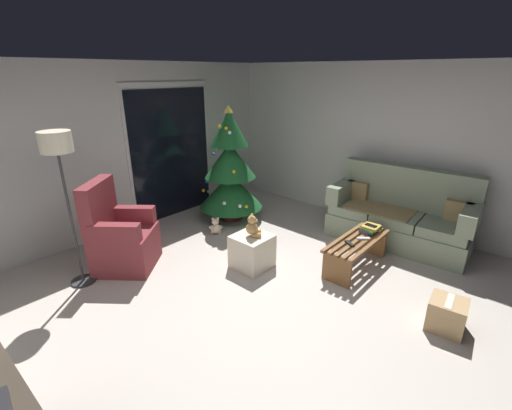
{
  "coord_description": "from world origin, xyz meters",
  "views": [
    {
      "loc": [
        -2.55,
        -1.9,
        2.35
      ],
      "look_at": [
        0.4,
        0.7,
        0.85
      ],
      "focal_mm": 24.64,
      "sensor_mm": 36.0,
      "label": 1
    }
  ],
  "objects_px": {
    "coffee_table": "(357,249)",
    "cardboard_box_taped_mid_floor": "(447,315)",
    "book_stack": "(370,229)",
    "christmas_tree": "(230,171)",
    "ottoman": "(252,251)",
    "floor_lamp": "(59,158)",
    "teddy_bear_honey": "(253,227)",
    "remote_white": "(363,238)",
    "teddy_bear_cream_by_tree": "(216,227)",
    "cell_phone": "(371,225)",
    "armchair": "(121,238)",
    "remote_black": "(350,244)",
    "couch": "(399,216)"
  },
  "relations": [
    {
      "from": "coffee_table",
      "to": "cardboard_box_taped_mid_floor",
      "type": "distance_m",
      "value": 1.29
    },
    {
      "from": "coffee_table",
      "to": "book_stack",
      "type": "height_order",
      "value": "book_stack"
    },
    {
      "from": "christmas_tree",
      "to": "ottoman",
      "type": "xyz_separation_m",
      "value": [
        -0.94,
        -1.33,
        -0.62
      ]
    },
    {
      "from": "floor_lamp",
      "to": "teddy_bear_honey",
      "type": "height_order",
      "value": "floor_lamp"
    },
    {
      "from": "coffee_table",
      "to": "teddy_bear_honey",
      "type": "height_order",
      "value": "teddy_bear_honey"
    },
    {
      "from": "ottoman",
      "to": "remote_white",
      "type": "bearing_deg",
      "value": -49.18
    },
    {
      "from": "teddy_bear_cream_by_tree",
      "to": "remote_white",
      "type": "bearing_deg",
      "value": -75.01
    },
    {
      "from": "ottoman",
      "to": "cell_phone",
      "type": "bearing_deg",
      "value": -41.45
    },
    {
      "from": "armchair",
      "to": "remote_black",
      "type": "bearing_deg",
      "value": -51.98
    },
    {
      "from": "floor_lamp",
      "to": "ottoman",
      "type": "height_order",
      "value": "floor_lamp"
    },
    {
      "from": "remote_black",
      "to": "cell_phone",
      "type": "bearing_deg",
      "value": -154.69
    },
    {
      "from": "coffee_table",
      "to": "teddy_bear_cream_by_tree",
      "type": "distance_m",
      "value": 2.12
    },
    {
      "from": "armchair",
      "to": "cardboard_box_taped_mid_floor",
      "type": "relative_size",
      "value": 3.13
    },
    {
      "from": "couch",
      "to": "teddy_bear_honey",
      "type": "bearing_deg",
      "value": 150.23
    },
    {
      "from": "cardboard_box_taped_mid_floor",
      "to": "armchair",
      "type": "bearing_deg",
      "value": 112.97
    },
    {
      "from": "ottoman",
      "to": "cardboard_box_taped_mid_floor",
      "type": "xyz_separation_m",
      "value": [
        0.38,
        -2.19,
        -0.06
      ]
    },
    {
      "from": "cell_phone",
      "to": "christmas_tree",
      "type": "relative_size",
      "value": 0.08
    },
    {
      "from": "remote_black",
      "to": "ottoman",
      "type": "bearing_deg",
      "value": -26.01
    },
    {
      "from": "christmas_tree",
      "to": "ottoman",
      "type": "relative_size",
      "value": 4.26
    },
    {
      "from": "couch",
      "to": "christmas_tree",
      "type": "distance_m",
      "value": 2.67
    },
    {
      "from": "book_stack",
      "to": "teddy_bear_honey",
      "type": "bearing_deg",
      "value": 138.72
    },
    {
      "from": "remote_black",
      "to": "teddy_bear_honey",
      "type": "relative_size",
      "value": 0.55
    },
    {
      "from": "cell_phone",
      "to": "armchair",
      "type": "height_order",
      "value": "armchair"
    },
    {
      "from": "remote_black",
      "to": "cardboard_box_taped_mid_floor",
      "type": "height_order",
      "value": "remote_black"
    },
    {
      "from": "cell_phone",
      "to": "christmas_tree",
      "type": "height_order",
      "value": "christmas_tree"
    },
    {
      "from": "remote_white",
      "to": "remote_black",
      "type": "relative_size",
      "value": 1.0
    },
    {
      "from": "book_stack",
      "to": "floor_lamp",
      "type": "relative_size",
      "value": 0.14
    },
    {
      "from": "teddy_bear_honey",
      "to": "teddy_bear_cream_by_tree",
      "type": "xyz_separation_m",
      "value": [
        0.34,
        1.07,
        -0.43
      ]
    },
    {
      "from": "remote_black",
      "to": "book_stack",
      "type": "height_order",
      "value": "book_stack"
    },
    {
      "from": "cardboard_box_taped_mid_floor",
      "to": "remote_white",
      "type": "bearing_deg",
      "value": 65.04
    },
    {
      "from": "coffee_table",
      "to": "cell_phone",
      "type": "distance_m",
      "value": 0.38
    },
    {
      "from": "book_stack",
      "to": "christmas_tree",
      "type": "xyz_separation_m",
      "value": [
        -0.21,
        2.35,
        0.4
      ]
    },
    {
      "from": "coffee_table",
      "to": "cell_phone",
      "type": "bearing_deg",
      "value": -5.22
    },
    {
      "from": "book_stack",
      "to": "armchair",
      "type": "distance_m",
      "value": 3.18
    },
    {
      "from": "couch",
      "to": "floor_lamp",
      "type": "xyz_separation_m",
      "value": [
        -3.53,
        2.39,
        1.11
      ]
    },
    {
      "from": "remote_white",
      "to": "book_stack",
      "type": "distance_m",
      "value": 0.26
    },
    {
      "from": "remote_white",
      "to": "christmas_tree",
      "type": "height_order",
      "value": "christmas_tree"
    },
    {
      "from": "ottoman",
      "to": "teddy_bear_cream_by_tree",
      "type": "xyz_separation_m",
      "value": [
        0.34,
        1.06,
        -0.1
      ]
    },
    {
      "from": "christmas_tree",
      "to": "book_stack",
      "type": "bearing_deg",
      "value": -84.77
    },
    {
      "from": "book_stack",
      "to": "ottoman",
      "type": "bearing_deg",
      "value": 138.66
    },
    {
      "from": "christmas_tree",
      "to": "couch",
      "type": "bearing_deg",
      "value": -67.8
    },
    {
      "from": "couch",
      "to": "remote_white",
      "type": "relative_size",
      "value": 12.69
    },
    {
      "from": "coffee_table",
      "to": "cell_phone",
      "type": "relative_size",
      "value": 7.64
    },
    {
      "from": "remote_white",
      "to": "armchair",
      "type": "distance_m",
      "value": 3.03
    },
    {
      "from": "remote_white",
      "to": "ottoman",
      "type": "bearing_deg",
      "value": 91.98
    },
    {
      "from": "couch",
      "to": "remote_black",
      "type": "height_order",
      "value": "couch"
    },
    {
      "from": "cell_phone",
      "to": "ottoman",
      "type": "xyz_separation_m",
      "value": [
        -1.16,
        1.02,
        -0.27
      ]
    },
    {
      "from": "christmas_tree",
      "to": "floor_lamp",
      "type": "xyz_separation_m",
      "value": [
        -2.54,
        -0.05,
        0.67
      ]
    },
    {
      "from": "armchair",
      "to": "cardboard_box_taped_mid_floor",
      "type": "height_order",
      "value": "armchair"
    },
    {
      "from": "remote_black",
      "to": "floor_lamp",
      "type": "distance_m",
      "value": 3.38
    }
  ]
}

